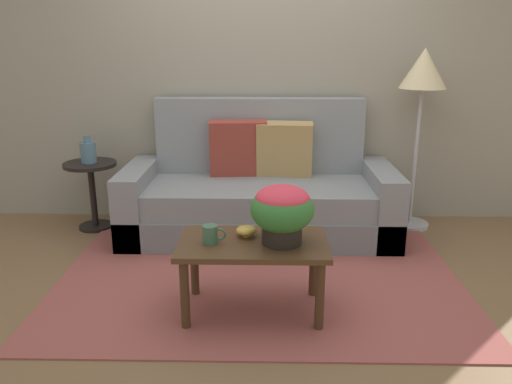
{
  "coord_description": "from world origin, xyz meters",
  "views": [
    {
      "loc": [
        0.04,
        -3.17,
        1.55
      ],
      "look_at": [
        -0.02,
        0.08,
        0.56
      ],
      "focal_mm": 35.07,
      "sensor_mm": 36.0,
      "label": 1
    }
  ],
  "objects_px": {
    "table_vase": "(88,152)",
    "side_table": "(92,183)",
    "couch": "(259,195)",
    "potted_plant": "(282,209)",
    "coffee_table": "(253,253)",
    "coffee_mug": "(211,234)",
    "floor_lamp": "(423,81)",
    "snack_bowl": "(246,231)"
  },
  "relations": [
    {
      "from": "side_table",
      "to": "potted_plant",
      "type": "relative_size",
      "value": 1.61
    },
    {
      "from": "couch",
      "to": "coffee_table",
      "type": "distance_m",
      "value": 1.29
    },
    {
      "from": "couch",
      "to": "table_vase",
      "type": "distance_m",
      "value": 1.45
    },
    {
      "from": "floor_lamp",
      "to": "side_table",
      "type": "bearing_deg",
      "value": -177.85
    },
    {
      "from": "table_vase",
      "to": "side_table",
      "type": "bearing_deg",
      "value": 17.34
    },
    {
      "from": "floor_lamp",
      "to": "table_vase",
      "type": "xyz_separation_m",
      "value": [
        -2.71,
        -0.1,
        -0.56
      ]
    },
    {
      "from": "floor_lamp",
      "to": "coffee_mug",
      "type": "xyz_separation_m",
      "value": [
        -1.56,
        -1.49,
        -0.73
      ]
    },
    {
      "from": "couch",
      "to": "potted_plant",
      "type": "relative_size",
      "value": 6.1
    },
    {
      "from": "side_table",
      "to": "coffee_mug",
      "type": "bearing_deg",
      "value": -50.28
    },
    {
      "from": "couch",
      "to": "floor_lamp",
      "type": "relative_size",
      "value": 1.46
    },
    {
      "from": "floor_lamp",
      "to": "potted_plant",
      "type": "distance_m",
      "value": 1.96
    },
    {
      "from": "potted_plant",
      "to": "snack_bowl",
      "type": "distance_m",
      "value": 0.28
    },
    {
      "from": "side_table",
      "to": "potted_plant",
      "type": "height_order",
      "value": "potted_plant"
    },
    {
      "from": "coffee_table",
      "to": "side_table",
      "type": "distance_m",
      "value": 1.94
    },
    {
      "from": "coffee_mug",
      "to": "snack_bowl",
      "type": "bearing_deg",
      "value": 28.28
    },
    {
      "from": "couch",
      "to": "coffee_mug",
      "type": "bearing_deg",
      "value": -100.95
    },
    {
      "from": "potted_plant",
      "to": "coffee_mug",
      "type": "height_order",
      "value": "potted_plant"
    },
    {
      "from": "side_table",
      "to": "coffee_mug",
      "type": "height_order",
      "value": "side_table"
    },
    {
      "from": "coffee_table",
      "to": "snack_bowl",
      "type": "distance_m",
      "value": 0.14
    },
    {
      "from": "coffee_table",
      "to": "potted_plant",
      "type": "bearing_deg",
      "value": -6.4
    },
    {
      "from": "floor_lamp",
      "to": "potted_plant",
      "type": "bearing_deg",
      "value": -128.14
    },
    {
      "from": "side_table",
      "to": "table_vase",
      "type": "distance_m",
      "value": 0.27
    },
    {
      "from": "floor_lamp",
      "to": "snack_bowl",
      "type": "relative_size",
      "value": 12.3
    },
    {
      "from": "potted_plant",
      "to": "snack_bowl",
      "type": "relative_size",
      "value": 2.94
    },
    {
      "from": "potted_plant",
      "to": "coffee_mug",
      "type": "xyz_separation_m",
      "value": [
        -0.4,
        -0.01,
        -0.15
      ]
    },
    {
      "from": "coffee_table",
      "to": "table_vase",
      "type": "bearing_deg",
      "value": 135.8
    },
    {
      "from": "coffee_mug",
      "to": "table_vase",
      "type": "height_order",
      "value": "table_vase"
    },
    {
      "from": "side_table",
      "to": "coffee_mug",
      "type": "relative_size",
      "value": 4.29
    },
    {
      "from": "table_vase",
      "to": "snack_bowl",
      "type": "bearing_deg",
      "value": -43.42
    },
    {
      "from": "table_vase",
      "to": "coffee_mug",
      "type": "bearing_deg",
      "value": -50.19
    },
    {
      "from": "couch",
      "to": "potted_plant",
      "type": "xyz_separation_m",
      "value": [
        0.15,
        -1.31,
        0.32
      ]
    },
    {
      "from": "side_table",
      "to": "table_vase",
      "type": "relative_size",
      "value": 2.54
    },
    {
      "from": "snack_bowl",
      "to": "floor_lamp",
      "type": "bearing_deg",
      "value": 45.41
    },
    {
      "from": "coffee_table",
      "to": "snack_bowl",
      "type": "bearing_deg",
      "value": 118.43
    },
    {
      "from": "coffee_mug",
      "to": "table_vase",
      "type": "bearing_deg",
      "value": 129.81
    },
    {
      "from": "floor_lamp",
      "to": "couch",
      "type": "bearing_deg",
      "value": -172.74
    },
    {
      "from": "coffee_mug",
      "to": "couch",
      "type": "bearing_deg",
      "value": 79.05
    },
    {
      "from": "coffee_mug",
      "to": "potted_plant",
      "type": "bearing_deg",
      "value": 1.87
    },
    {
      "from": "table_vase",
      "to": "floor_lamp",
      "type": "bearing_deg",
      "value": 2.16
    },
    {
      "from": "coffee_table",
      "to": "coffee_mug",
      "type": "distance_m",
      "value": 0.27
    },
    {
      "from": "floor_lamp",
      "to": "coffee_mug",
      "type": "height_order",
      "value": "floor_lamp"
    },
    {
      "from": "couch",
      "to": "coffee_table",
      "type": "height_order",
      "value": "couch"
    }
  ]
}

